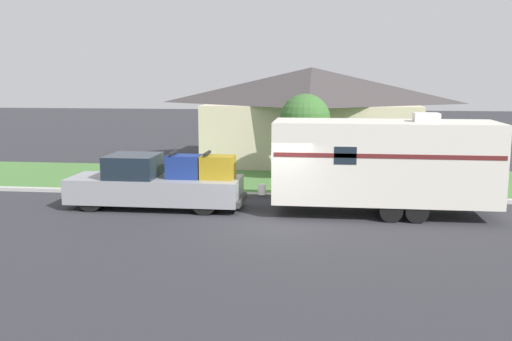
% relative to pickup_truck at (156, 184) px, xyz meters
% --- Properties ---
extents(ground_plane, '(120.00, 120.00, 0.00)m').
position_rel_pickup_truck_xyz_m(ground_plane, '(4.17, -1.52, -0.87)').
color(ground_plane, '#2D2D33').
extents(curb_strip, '(80.00, 0.30, 0.14)m').
position_rel_pickup_truck_xyz_m(curb_strip, '(4.17, 2.23, -0.80)').
color(curb_strip, '#ADADA8').
rests_on(curb_strip, ground_plane).
extents(lawn_strip, '(80.00, 7.00, 0.03)m').
position_rel_pickup_truck_xyz_m(lawn_strip, '(4.17, 5.88, -0.85)').
color(lawn_strip, '#477538').
rests_on(lawn_strip, ground_plane).
extents(house_across_street, '(11.58, 7.89, 5.03)m').
position_rel_pickup_truck_xyz_m(house_across_street, '(5.06, 11.78, 1.74)').
color(house_across_street, beige).
rests_on(house_across_street, ground_plane).
extents(pickup_truck, '(6.11, 1.96, 2.01)m').
position_rel_pickup_truck_xyz_m(pickup_truck, '(0.00, 0.00, 0.00)').
color(pickup_truck, black).
rests_on(pickup_truck, ground_plane).
extents(travel_trailer, '(8.20, 2.40, 3.40)m').
position_rel_pickup_truck_xyz_m(travel_trailer, '(7.78, -0.00, 0.92)').
color(travel_trailer, black).
rests_on(travel_trailer, ground_plane).
extents(mailbox, '(0.48, 0.20, 1.23)m').
position_rel_pickup_truck_xyz_m(mailbox, '(10.83, 3.01, 0.08)').
color(mailbox, brown).
rests_on(mailbox, ground_plane).
extents(tree_in_yard, '(2.14, 2.14, 3.84)m').
position_rel_pickup_truck_xyz_m(tree_in_yard, '(4.97, 5.45, 1.88)').
color(tree_in_yard, brown).
rests_on(tree_in_yard, ground_plane).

